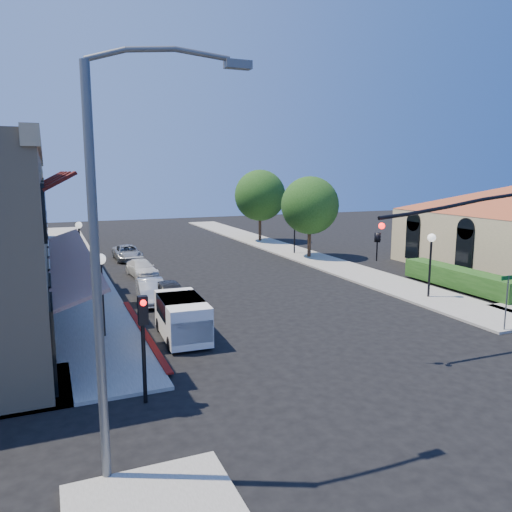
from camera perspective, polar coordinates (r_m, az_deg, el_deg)
name	(u,v)px	position (r m, az deg, el deg)	size (l,w,h in m)	color
ground	(395,379)	(17.77, 15.58, -13.39)	(120.00, 120.00, 0.00)	black
sidewalk_left	(74,262)	(40.31, -20.12, -0.63)	(3.50, 50.00, 0.12)	gray
sidewalk_right	(281,248)	(44.58, 2.92, 0.88)	(3.50, 50.00, 0.12)	gray
curb_red_strip	(143,334)	(22.08, -12.74, -8.66)	(0.25, 10.00, 0.06)	maroon
hedge	(459,289)	(31.70, 22.20, -3.55)	(1.40, 8.00, 1.10)	#1B4513
street_tree_a	(310,205)	(39.73, 6.18, 5.77)	(4.56, 4.56, 6.48)	#352215
street_tree_b	(260,195)	(48.69, 0.46, 6.94)	(4.94, 4.94, 7.02)	#352215
signal_mast_arm	(497,243)	(21.73, 25.83, 1.39)	(8.01, 0.39, 6.00)	black
secondary_signal	(143,329)	(15.01, -12.76, -8.15)	(0.28, 0.42, 3.32)	black
cobra_streetlight	(112,247)	(10.89, -16.12, 0.94)	(3.60, 0.25, 9.31)	#595B5E
street_name_sign	(507,294)	(23.82, 26.77, -3.88)	(0.80, 0.06, 2.50)	#595B5E
lamppost_left_near	(101,274)	(21.19, -17.28, -1.97)	(0.44, 0.44, 3.57)	black
lamppost_left_far	(79,234)	(35.00, -19.55, 2.35)	(0.44, 0.44, 3.57)	black
lamppost_right_near	(431,249)	(28.31, 19.37, 0.75)	(0.44, 0.44, 3.57)	black
lamppost_right_far	(295,222)	(41.47, 4.44, 3.93)	(0.44, 0.44, 3.57)	black
white_van	(182,316)	(20.87, -8.42, -6.77)	(1.84, 3.90, 1.70)	white
parked_car_a	(170,294)	(26.07, -9.80, -4.26)	(1.52, 3.78, 1.29)	#222325
parked_car_b	(151,291)	(26.88, -11.91, -3.96)	(1.31, 3.75, 1.23)	#B1B5B7
parked_car_c	(142,268)	(33.76, -12.94, -1.37)	(1.49, 3.67, 1.07)	silver
parked_car_d	(127,253)	(40.15, -14.50, 0.36)	(1.92, 4.16, 1.16)	#9B9DA0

